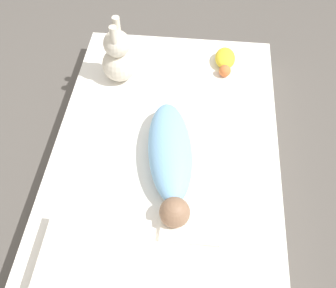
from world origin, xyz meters
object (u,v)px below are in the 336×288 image
pillow (93,267)px  turtle_plush (225,60)px  bunny_plush (119,58)px  swaddled_baby (170,156)px

pillow → turtle_plush: pillow is taller
bunny_plush → turtle_plush: 0.50m
swaddled_baby → turtle_plush: size_ratio=3.05×
swaddled_baby → turtle_plush: bearing=152.3°
bunny_plush → turtle_plush: bearing=105.3°
pillow → bunny_plush: 0.91m
swaddled_baby → pillow: 0.48m
swaddled_baby → bunny_plush: bearing=-158.8°
swaddled_baby → bunny_plush: 0.54m
turtle_plush → swaddled_baby: bearing=-18.5°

